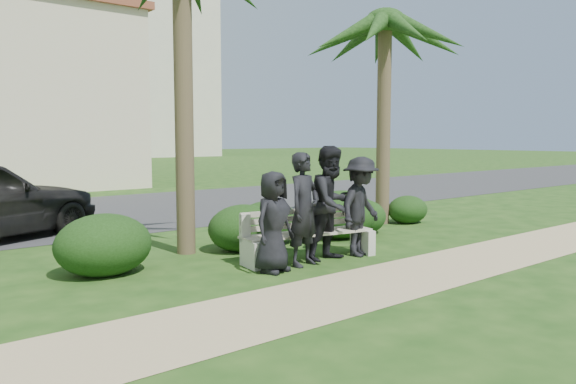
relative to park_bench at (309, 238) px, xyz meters
name	(u,v)px	position (x,y,z in m)	size (l,w,h in m)	color
ground	(351,251)	(1.03, 0.03, -0.37)	(160.00, 160.00, 0.00)	#1A3F12
footpath	(436,270)	(1.03, -1.77, -0.37)	(30.00, 1.60, 0.01)	tan
asphalt_street	(150,208)	(1.03, 8.03, -0.37)	(160.00, 8.00, 0.01)	#2D2D30
stucco_bldg_right	(15,97)	(0.03, 18.03, 3.30)	(8.40, 8.40, 7.30)	beige
hotel_tower	(72,31)	(15.03, 55.03, 13.04)	(26.00, 18.00, 37.30)	beige
park_bench	(309,238)	(0.00, 0.00, 0.00)	(2.40, 0.90, 0.81)	#AEA491
man_a	(273,222)	(-0.98, -0.30, 0.39)	(0.74, 0.48, 1.52)	black
man_b	(304,209)	(-0.33, -0.27, 0.53)	(0.65, 0.43, 1.79)	black
man_c	(332,203)	(0.27, -0.27, 0.57)	(0.91, 0.71, 1.88)	black
man_d	(361,207)	(0.89, -0.33, 0.48)	(1.09, 0.63, 1.69)	black
hedge_a	(104,243)	(-2.99, 1.18, 0.10)	(1.43, 1.18, 0.93)	black
hedge_b	(243,227)	(-0.39, 1.33, 0.06)	(1.31, 1.08, 0.85)	black
hedge_c	(268,222)	(0.33, 1.54, 0.06)	(1.30, 1.07, 0.85)	black
hedge_d	(342,213)	(1.91, 1.14, 0.13)	(1.51, 1.25, 0.99)	black
hedge_e	(361,216)	(2.55, 1.21, 0.01)	(1.15, 0.95, 0.75)	black
hedge_f	(408,209)	(4.50, 1.53, -0.03)	(1.03, 0.85, 0.67)	black
palm_right	(385,23)	(3.97, 1.86, 4.25)	(3.00, 3.00, 5.58)	brown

